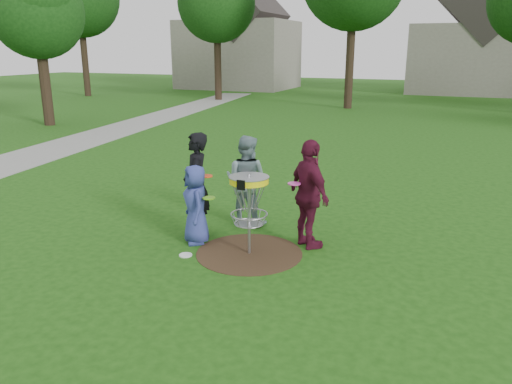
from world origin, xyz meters
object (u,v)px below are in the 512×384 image
at_px(player_black, 196,185).
at_px(disc_golf_basket, 249,196).
at_px(player_grey, 246,180).
at_px(player_blue, 196,204).
at_px(player_maroon, 309,195).

bearing_deg(player_black, disc_golf_basket, 43.19).
xyz_separation_m(player_grey, disc_golf_basket, (0.64, -1.36, 0.14)).
height_order(player_blue, player_grey, player_grey).
distance_m(player_blue, player_black, 0.45).
relative_size(player_blue, disc_golf_basket, 1.02).
height_order(player_black, disc_golf_basket, player_black).
height_order(player_blue, disc_golf_basket, player_blue).
bearing_deg(player_black, player_blue, -0.33).
height_order(player_black, player_grey, player_black).
bearing_deg(player_maroon, player_grey, 17.67).
bearing_deg(player_grey, player_maroon, 156.05).
xyz_separation_m(player_grey, player_maroon, (1.47, -0.70, 0.07)).
distance_m(player_blue, player_grey, 1.33).
bearing_deg(player_blue, player_black, 165.12).
xyz_separation_m(player_blue, player_black, (-0.17, 0.34, 0.25)).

